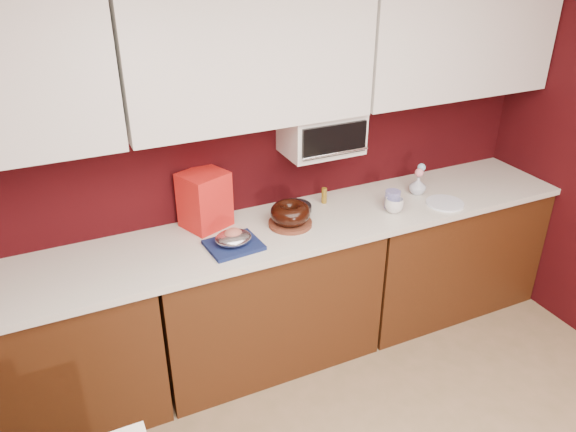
% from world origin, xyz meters
% --- Properties ---
extents(wall_back, '(4.00, 0.02, 2.50)m').
position_xyz_m(wall_back, '(0.00, 2.25, 1.25)').
color(wall_back, '#350709').
rests_on(wall_back, floor).
extents(base_cabinet_left, '(1.31, 0.58, 0.86)m').
position_xyz_m(base_cabinet_left, '(-1.33, 1.94, 0.43)').
color(base_cabinet_left, '#44210D').
rests_on(base_cabinet_left, floor).
extents(base_cabinet_center, '(1.31, 0.58, 0.86)m').
position_xyz_m(base_cabinet_center, '(0.00, 1.94, 0.43)').
color(base_cabinet_center, '#44210D').
rests_on(base_cabinet_center, floor).
extents(base_cabinet_right, '(1.31, 0.58, 0.86)m').
position_xyz_m(base_cabinet_right, '(1.33, 1.94, 0.43)').
color(base_cabinet_right, '#44210D').
rests_on(base_cabinet_right, floor).
extents(countertop, '(4.00, 0.62, 0.04)m').
position_xyz_m(countertop, '(0.00, 1.94, 0.88)').
color(countertop, silver).
rests_on(countertop, base_cabinet_center).
extents(upper_cabinet_center, '(1.31, 0.33, 0.70)m').
position_xyz_m(upper_cabinet_center, '(0.00, 2.08, 1.85)').
color(upper_cabinet_center, white).
rests_on(upper_cabinet_center, wall_back).
extents(upper_cabinet_right, '(1.31, 0.33, 0.70)m').
position_xyz_m(upper_cabinet_right, '(1.33, 2.08, 1.85)').
color(upper_cabinet_right, white).
rests_on(upper_cabinet_right, wall_back).
extents(toaster_oven, '(0.45, 0.30, 0.25)m').
position_xyz_m(toaster_oven, '(0.45, 2.10, 1.38)').
color(toaster_oven, white).
rests_on(toaster_oven, upper_cabinet_center).
extents(toaster_oven_door, '(0.40, 0.02, 0.18)m').
position_xyz_m(toaster_oven_door, '(0.45, 1.94, 1.38)').
color(toaster_oven_door, black).
rests_on(toaster_oven_door, toaster_oven).
extents(toaster_oven_handle, '(0.42, 0.02, 0.02)m').
position_xyz_m(toaster_oven_handle, '(0.45, 1.93, 1.30)').
color(toaster_oven_handle, silver).
rests_on(toaster_oven_handle, toaster_oven).
extents(cake_base, '(0.26, 0.26, 0.02)m').
position_xyz_m(cake_base, '(0.17, 1.94, 0.91)').
color(cake_base, brown).
rests_on(cake_base, countertop).
extents(bundt_cake, '(0.27, 0.27, 0.09)m').
position_xyz_m(bundt_cake, '(0.17, 1.94, 0.98)').
color(bundt_cake, black).
rests_on(bundt_cake, cake_base).
extents(navy_towel, '(0.30, 0.26, 0.02)m').
position_xyz_m(navy_towel, '(-0.21, 1.85, 0.91)').
color(navy_towel, '#152050').
rests_on(navy_towel, countertop).
extents(foil_ham_nest, '(0.22, 0.19, 0.07)m').
position_xyz_m(foil_ham_nest, '(-0.21, 1.85, 0.96)').
color(foil_ham_nest, silver).
rests_on(foil_ham_nest, navy_towel).
extents(roasted_ham, '(0.12, 0.11, 0.06)m').
position_xyz_m(roasted_ham, '(-0.21, 1.85, 0.98)').
color(roasted_ham, '#C16858').
rests_on(roasted_ham, foil_ham_nest).
extents(pandoro_box, '(0.30, 0.29, 0.33)m').
position_xyz_m(pandoro_box, '(-0.27, 2.15, 1.06)').
color(pandoro_box, red).
rests_on(pandoro_box, countertop).
extents(dark_pan, '(0.26, 0.26, 0.04)m').
position_xyz_m(dark_pan, '(0.27, 2.09, 0.92)').
color(dark_pan, black).
rests_on(dark_pan, countertop).
extents(coffee_mug, '(0.14, 0.14, 0.11)m').
position_xyz_m(coffee_mug, '(0.81, 1.82, 0.95)').
color(coffee_mug, silver).
rests_on(coffee_mug, countertop).
extents(blue_jar, '(0.11, 0.11, 0.11)m').
position_xyz_m(blue_jar, '(0.83, 1.88, 0.96)').
color(blue_jar, '#1A1A91').
rests_on(blue_jar, countertop).
extents(flower_vase, '(0.11, 0.11, 0.13)m').
position_xyz_m(flower_vase, '(1.10, 1.98, 0.96)').
color(flower_vase, silver).
rests_on(flower_vase, countertop).
extents(flower_pink, '(0.05, 0.05, 0.05)m').
position_xyz_m(flower_pink, '(1.10, 1.98, 1.05)').
color(flower_pink, pink).
rests_on(flower_pink, flower_vase).
extents(flower_blue, '(0.05, 0.05, 0.05)m').
position_xyz_m(flower_blue, '(1.13, 2.00, 1.07)').
color(flower_blue, '#91CAE8').
rests_on(flower_blue, flower_vase).
extents(china_plate, '(0.28, 0.28, 0.01)m').
position_xyz_m(china_plate, '(1.16, 1.78, 0.91)').
color(china_plate, white).
rests_on(china_plate, countertop).
extents(amber_bottle, '(0.04, 0.04, 0.10)m').
position_xyz_m(amber_bottle, '(0.49, 2.11, 0.95)').
color(amber_bottle, brown).
rests_on(amber_bottle, countertop).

